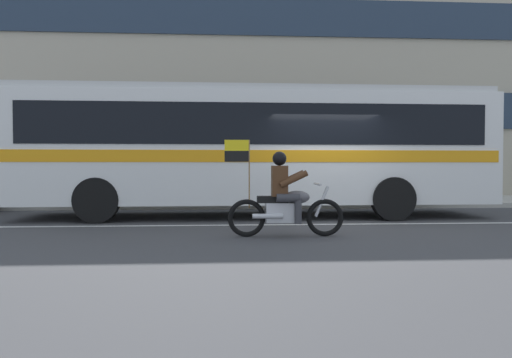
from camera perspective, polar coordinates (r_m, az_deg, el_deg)
name	(u,v)px	position (r m, az deg, el deg)	size (l,w,h in m)	color
ground_plane	(326,221)	(11.34, 8.37, -5.03)	(60.00, 60.00, 0.00)	#3D3D3F
sidewalk_curb	(294,202)	(16.33, 4.59, -2.75)	(28.00, 3.80, 0.15)	#B7B2A8
lane_center_stripe	(331,224)	(10.75, 9.04, -5.37)	(26.60, 0.14, 0.01)	silver
office_building_facade	(286,72)	(18.91, 3.59, 12.69)	(28.00, 0.89, 9.89)	#B2A893
transit_bus	(254,143)	(12.24, -0.29, 4.30)	(11.84, 2.68, 3.22)	white
motorcycle_with_rider	(285,200)	(8.75, 3.45, -2.58)	(2.20, 0.64, 1.78)	black
fire_hydrant	(221,191)	(15.18, -4.26, -1.40)	(0.22, 0.30, 0.75)	#4C8C3F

